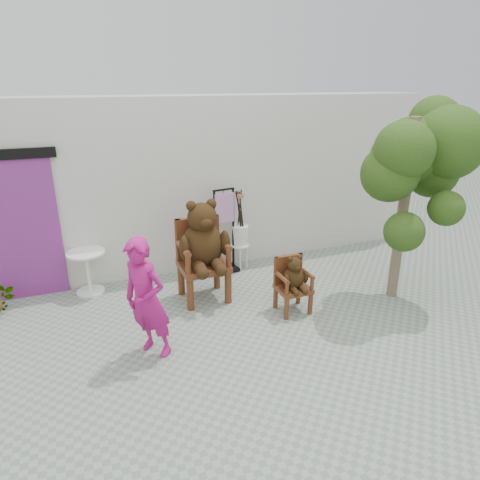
% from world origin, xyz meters
% --- Properties ---
extents(ground_plane, '(60.00, 60.00, 0.00)m').
position_xyz_m(ground_plane, '(0.00, 0.00, 0.00)').
color(ground_plane, gray).
rests_on(ground_plane, ground).
extents(back_wall, '(9.00, 1.00, 3.00)m').
position_xyz_m(back_wall, '(0.00, 3.10, 1.50)').
color(back_wall, silver).
rests_on(back_wall, ground).
extents(doorway, '(1.40, 0.11, 2.33)m').
position_xyz_m(doorway, '(-3.00, 2.58, 1.16)').
color(doorway, '#7C297B').
rests_on(doorway, ground).
extents(chair_big, '(0.78, 0.84, 1.60)m').
position_xyz_m(chair_big, '(-0.43, 1.48, 0.90)').
color(chair_big, '#4B2310').
rests_on(chair_big, ground).
extents(chair_small, '(0.47, 0.48, 0.89)m').
position_xyz_m(chair_small, '(0.67, 0.62, 0.52)').
color(chair_small, '#4B2310').
rests_on(chair_small, ground).
extents(person, '(0.67, 0.69, 1.59)m').
position_xyz_m(person, '(-1.50, 0.25, 0.80)').
color(person, '#B0156F').
rests_on(person, ground).
extents(cafe_table, '(0.60, 0.60, 0.70)m').
position_xyz_m(cafe_table, '(-2.09, 2.35, 0.44)').
color(cafe_table, white).
rests_on(cafe_table, ground).
extents(display_stand, '(0.49, 0.41, 1.51)m').
position_xyz_m(display_stand, '(0.22, 2.33, 0.58)').
color(display_stand, black).
rests_on(display_stand, ground).
extents(stool_bucket, '(0.32, 0.32, 1.45)m').
position_xyz_m(stool_bucket, '(0.53, 2.35, 0.64)').
color(stool_bucket, white).
rests_on(stool_bucket, ground).
extents(tree, '(1.86, 1.50, 3.04)m').
position_xyz_m(tree, '(2.53, 0.41, 2.21)').
color(tree, brown).
rests_on(tree, ground).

